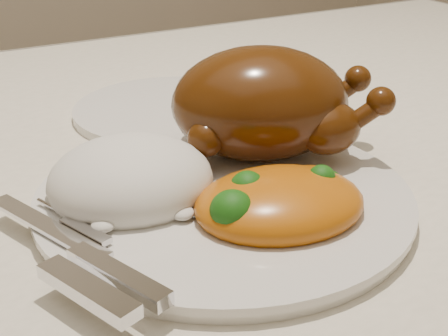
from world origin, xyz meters
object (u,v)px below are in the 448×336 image
side_plate (173,110)px  roast_chicken (266,103)px  dining_table (123,308)px  dinner_plate (224,199)px

side_plate → roast_chicken: bearing=-85.1°
dining_table → roast_chicken: roast_chicken is taller
dinner_plate → roast_chicken: (0.07, 0.05, 0.05)m
dining_table → dinner_plate: dinner_plate is taller
dinner_plate → roast_chicken: 0.10m
dining_table → dinner_plate: size_ratio=5.65×
dining_table → side_plate: (0.12, 0.15, 0.11)m
dining_table → roast_chicken: (0.14, -0.00, 0.16)m
dining_table → side_plate: 0.23m
side_plate → roast_chicken: (0.01, -0.16, 0.05)m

